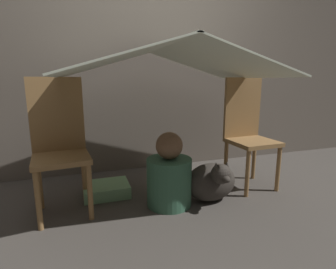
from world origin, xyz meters
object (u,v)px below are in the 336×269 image
dog (212,181)px  person_front (169,176)px  chair_left (60,142)px  chair_right (248,129)px

dog → person_front: bearing=171.2°
chair_left → person_front: chair_left is taller
dog → chair_left: bearing=168.3°
chair_left → chair_right: size_ratio=1.00×
chair_right → dog: bearing=-156.2°
person_front → dog: (0.34, -0.05, -0.06)m
dog → chair_right: bearing=26.3°
chair_left → person_front: (0.78, -0.18, -0.29)m
chair_left → dog: size_ratio=2.35×
chair_left → chair_right: 1.60m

